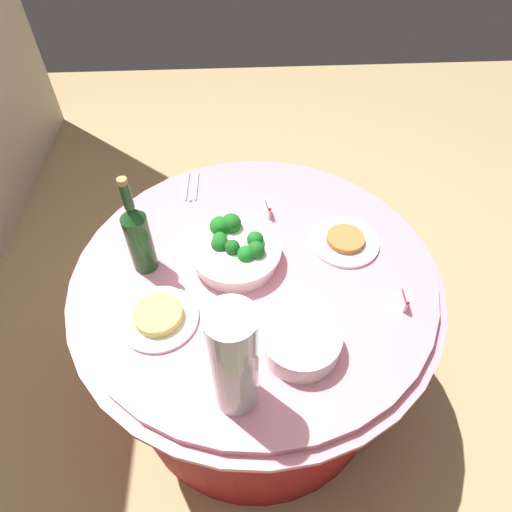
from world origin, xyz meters
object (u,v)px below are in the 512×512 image
object	(u,v)px
wine_bottle	(138,236)
label_placard_front	(232,341)
plate_stack	(300,341)
serving_tongs	(192,187)
label_placard_mid	(268,208)
broccoli_bowl	(235,250)
food_plate_peanuts	(345,241)
decorative_fruit_vase	(234,366)
label_placard_rear	(404,299)
food_plate_noodles	(159,317)

from	to	relation	value
wine_bottle	label_placard_front	xyz separation A→B (m)	(-0.30, -0.26, -0.10)
plate_stack	serving_tongs	bearing A→B (deg)	24.64
wine_bottle	label_placard_mid	size ratio (longest dim) A/B	6.11
broccoli_bowl	label_placard_front	bearing A→B (deg)	176.99
food_plate_peanuts	label_placard_mid	size ratio (longest dim) A/B	4.00
plate_stack	broccoli_bowl	bearing A→B (deg)	26.45
serving_tongs	label_placard_mid	world-z (taller)	label_placard_mid
decorative_fruit_vase	label_placard_front	bearing A→B (deg)	2.89
label_placard_mid	label_placard_rear	xyz separation A→B (m)	(-0.40, -0.35, 0.00)
food_plate_noodles	label_placard_front	bearing A→B (deg)	-116.09
wine_bottle	serving_tongs	distance (m)	0.41
plate_stack	label_placard_front	xyz separation A→B (m)	(0.01, 0.18, -0.00)
broccoli_bowl	food_plate_noodles	distance (m)	0.31
plate_stack	food_plate_peanuts	xyz separation A→B (m)	(0.37, -0.19, -0.02)
label_placard_mid	broccoli_bowl	bearing A→B (deg)	149.71
label_placard_front	decorative_fruit_vase	bearing A→B (deg)	-177.11
wine_bottle	food_plate_noodles	xyz separation A→B (m)	(-0.20, -0.06, -0.11)
label_placard_rear	food_plate_noodles	bearing A→B (deg)	90.73
food_plate_noodles	food_plate_peanuts	distance (m)	0.63
decorative_fruit_vase	label_placard_mid	bearing A→B (deg)	-11.12
plate_stack	food_plate_peanuts	size ratio (longest dim) A/B	0.95
serving_tongs	label_placard_front	distance (m)	0.69
food_plate_peanuts	label_placard_rear	size ratio (longest dim) A/B	4.00
broccoli_bowl	plate_stack	distance (m)	0.36
food_plate_peanuts	label_placard_rear	world-z (taller)	label_placard_rear
broccoli_bowl	label_placard_mid	xyz separation A→B (m)	(0.20, -0.12, -0.01)
broccoli_bowl	label_placard_mid	distance (m)	0.23
plate_stack	label_placard_rear	bearing A→B (deg)	-69.03
plate_stack	label_placard_front	distance (m)	0.18
label_placard_mid	serving_tongs	bearing A→B (deg)	59.27
broccoli_bowl	label_placard_rear	distance (m)	0.51
decorative_fruit_vase	food_plate_peanuts	distance (m)	0.63
serving_tongs	food_plate_noodles	bearing A→B (deg)	173.41
plate_stack	decorative_fruit_vase	bearing A→B (deg)	125.09
decorative_fruit_vase	label_placard_mid	size ratio (longest dim) A/B	6.18
plate_stack	food_plate_noodles	bearing A→B (deg)	73.82
broccoli_bowl	plate_stack	size ratio (longest dim) A/B	1.33
serving_tongs	food_plate_peanuts	world-z (taller)	food_plate_peanuts
wine_bottle	food_plate_peanuts	size ratio (longest dim) A/B	1.53
label_placard_rear	food_plate_peanuts	bearing A→B (deg)	24.77
wine_bottle	label_placard_front	size ratio (longest dim) A/B	6.11
serving_tongs	label_placard_mid	distance (m)	0.31
decorative_fruit_vase	food_plate_noodles	world-z (taller)	decorative_fruit_vase
plate_stack	wine_bottle	distance (m)	0.55
broccoli_bowl	label_placard_mid	size ratio (longest dim) A/B	5.09
broccoli_bowl	label_placard_rear	xyz separation A→B (m)	(-0.20, -0.47, -0.01)
broccoli_bowl	plate_stack	bearing A→B (deg)	-153.55
broccoli_bowl	wine_bottle	world-z (taller)	wine_bottle
plate_stack	serving_tongs	world-z (taller)	plate_stack
serving_tongs	label_placard_mid	bearing A→B (deg)	-120.73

